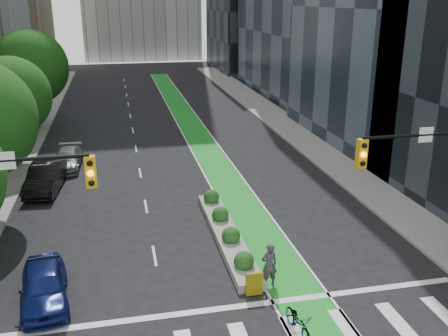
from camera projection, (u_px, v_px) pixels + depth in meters
name	position (u px, v px, depth m)	size (l,w,h in m)	color
ground	(236.00, 326.00, 18.44)	(160.00, 160.00, 0.00)	black
sidewalk_left	(16.00, 151.00, 39.16)	(3.60, 90.00, 0.15)	gray
sidewalk_right	(300.00, 135.00, 43.89)	(3.60, 90.00, 0.15)	gray
bike_lane_paint	(192.00, 127.00, 46.77)	(2.20, 70.00, 0.01)	#1B9527
tree_midfar	(11.00, 97.00, 34.97)	(5.60, 5.60, 7.76)	black
tree_far	(30.00, 67.00, 43.97)	(6.60, 6.60, 9.00)	black
median_planter	(226.00, 232.00, 25.06)	(1.20, 10.26, 1.10)	gray
bicycle	(298.00, 322.00, 17.85)	(0.69, 1.99, 1.05)	gray
cyclist	(269.00, 265.00, 20.75)	(0.71, 0.47, 1.95)	#3B343F
parked_car_left_near	(44.00, 286.00, 19.66)	(1.77, 4.41, 1.50)	#0E1854
parked_car_left_mid	(46.00, 177.00, 31.24)	(1.79, 5.13, 1.69)	black
parked_car_left_far	(67.00, 159.00, 35.31)	(1.88, 4.62, 1.34)	#585B5D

